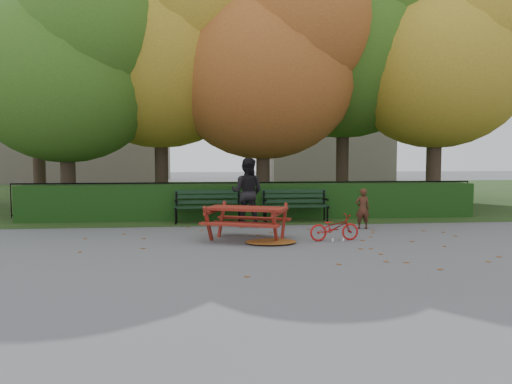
{
  "coord_description": "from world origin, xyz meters",
  "views": [
    {
      "loc": [
        -1.4,
        -9.82,
        1.83
      ],
      "look_at": [
        -0.23,
        1.39,
        1.0
      ],
      "focal_mm": 35.0,
      "sensor_mm": 36.0,
      "label": 1
    }
  ],
  "objects": [
    {
      "name": "bench_left",
      "position": [
        -1.3,
        3.7,
        0.52
      ],
      "size": [
        1.8,
        0.57,
        0.88
      ],
      "color": "black",
      "rests_on": "ground"
    },
    {
      "name": "tree_f",
      "position": [
        -7.13,
        9.24,
        5.69
      ],
      "size": [
        6.93,
        6.6,
        9.19
      ],
      "color": "#32231A",
      "rests_on": "ground"
    },
    {
      "name": "picnic_table",
      "position": [
        -0.49,
        0.81,
        0.56
      ],
      "size": [
        2.06,
        1.88,
        0.82
      ],
      "rotation": [
        0.0,
        0.0,
        -0.39
      ],
      "color": "maroon",
      "rests_on": "ground"
    },
    {
      "name": "building_right",
      "position": [
        8.0,
        28.0,
        6.0
      ],
      "size": [
        9.0,
        6.0,
        12.0
      ],
      "primitive_type": "cube",
      "color": "tan",
      "rests_on": "ground"
    },
    {
      "name": "hedge",
      "position": [
        0.0,
        4.5,
        0.5
      ],
      "size": [
        13.0,
        0.9,
        1.0
      ],
      "primitive_type": "cube",
      "color": "black",
      "rests_on": "ground"
    },
    {
      "name": "child",
      "position": [
        2.52,
        2.17,
        0.51
      ],
      "size": [
        0.37,
        0.25,
        1.01
      ],
      "primitive_type": "imported",
      "rotation": [
        0.0,
        0.0,
        3.15
      ],
      "color": "#462316",
      "rests_on": "ground"
    },
    {
      "name": "tree_e",
      "position": [
        6.52,
        5.77,
        5.08
      ],
      "size": [
        6.09,
        5.8,
        8.16
      ],
      "color": "#32231A",
      "rests_on": "ground"
    },
    {
      "name": "tree_c",
      "position": [
        0.83,
        5.96,
        4.82
      ],
      "size": [
        6.3,
        6.0,
        8.0
      ],
      "color": "#32231A",
      "rests_on": "ground"
    },
    {
      "name": "adult",
      "position": [
        -0.3,
        2.9,
        0.88
      ],
      "size": [
        1.04,
        0.92,
        1.77
      ],
      "primitive_type": "imported",
      "rotation": [
        0.0,
        0.0,
        2.79
      ],
      "color": "black",
      "rests_on": "ground"
    },
    {
      "name": "ground",
      "position": [
        0.0,
        0.0,
        0.0
      ],
      "size": [
        90.0,
        90.0,
        0.0
      ],
      "primitive_type": "plane",
      "color": "slate",
      "rests_on": "ground"
    },
    {
      "name": "tree_b",
      "position": [
        -2.44,
        6.75,
        5.4
      ],
      "size": [
        6.72,
        6.4,
        8.79
      ],
      "color": "#32231A",
      "rests_on": "ground"
    },
    {
      "name": "iron_fence",
      "position": [
        0.0,
        5.3,
        0.54
      ],
      "size": [
        14.0,
        0.04,
        1.02
      ],
      "color": "black",
      "rests_on": "ground"
    },
    {
      "name": "bench_right",
      "position": [
        1.1,
        3.7,
        0.52
      ],
      "size": [
        1.8,
        0.57,
        0.88
      ],
      "color": "black",
      "rests_on": "ground"
    },
    {
      "name": "tree_d",
      "position": [
        3.88,
        7.23,
        5.98
      ],
      "size": [
        7.14,
        6.8,
        9.58
      ],
      "color": "#32231A",
      "rests_on": "ground"
    },
    {
      "name": "bicycle",
      "position": [
        1.37,
        0.55,
        0.28
      ],
      "size": [
        1.12,
        0.48,
        0.57
      ],
      "primitive_type": "imported",
      "rotation": [
        0.0,
        0.0,
        1.67
      ],
      "color": "#B61210",
      "rests_on": "ground"
    },
    {
      "name": "tree_g",
      "position": [
        8.33,
        9.76,
        5.37
      ],
      "size": [
        6.3,
        6.0,
        8.55
      ],
      "color": "#32231A",
      "rests_on": "ground"
    },
    {
      "name": "tree_a",
      "position": [
        -5.19,
        5.58,
        4.52
      ],
      "size": [
        5.88,
        5.6,
        7.48
      ],
      "color": "#32231A",
      "rests_on": "ground"
    },
    {
      "name": "building_left",
      "position": [
        -9.0,
        26.0,
        7.5
      ],
      "size": [
        10.0,
        7.0,
        15.0
      ],
      "primitive_type": "cube",
      "color": "tan",
      "rests_on": "ground"
    },
    {
      "name": "leaf_pile",
      "position": [
        -0.02,
        0.35,
        0.04
      ],
      "size": [
        1.28,
        1.11,
        0.07
      ],
      "primitive_type": "ellipsoid",
      "rotation": [
        0.0,
        0.0,
        0.4
      ],
      "color": "brown",
      "rests_on": "ground"
    },
    {
      "name": "grass_strip",
      "position": [
        0.0,
        14.0,
        0.01
      ],
      "size": [
        90.0,
        90.0,
        0.0
      ],
      "primitive_type": "plane",
      "color": "#1B3714",
      "rests_on": "ground"
    },
    {
      "name": "leaf_scatter",
      "position": [
        0.0,
        0.3,
        0.01
      ],
      "size": [
        9.0,
        5.7,
        0.01
      ],
      "primitive_type": null,
      "color": "brown",
      "rests_on": "ground"
    }
  ]
}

